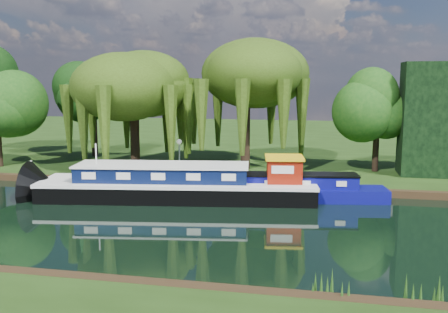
# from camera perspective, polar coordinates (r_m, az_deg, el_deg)

# --- Properties ---
(ground) EXTENTS (120.00, 120.00, 0.00)m
(ground) POSITION_cam_1_polar(r_m,az_deg,el_deg) (26.85, -12.55, -7.07)
(ground) COLOR black
(far_bank) EXTENTS (120.00, 52.00, 0.45)m
(far_bank) POSITION_cam_1_polar(r_m,az_deg,el_deg) (58.94, 0.96, 2.01)
(far_bank) COLOR #1A320D
(far_bank) RESTS_ON ground
(dutch_barge) EXTENTS (17.05, 6.11, 3.52)m
(dutch_barge) POSITION_cam_1_polar(r_m,az_deg,el_deg) (30.55, -5.07, -3.26)
(dutch_barge) COLOR black
(dutch_barge) RESTS_ON ground
(narrowboat) EXTENTS (12.18, 3.78, 1.75)m
(narrowboat) POSITION_cam_1_polar(r_m,az_deg,el_deg) (30.48, 7.14, -3.80)
(narrowboat) COLOR #0A0B69
(narrowboat) RESTS_ON ground
(willow_left) EXTENTS (7.02, 7.02, 8.41)m
(willow_left) POSITION_cam_1_polar(r_m,az_deg,el_deg) (38.09, -10.30, 7.65)
(willow_left) COLOR black
(willow_left) RESTS_ON far_bank
(willow_right) EXTENTS (7.37, 7.37, 8.98)m
(willow_right) POSITION_cam_1_polar(r_m,az_deg,el_deg) (37.59, 2.50, 8.45)
(willow_right) COLOR black
(willow_right) RESTS_ON far_bank
(tree_far_mid) EXTENTS (4.65, 4.65, 7.61)m
(tree_far_mid) POSITION_cam_1_polar(r_m,az_deg,el_deg) (45.68, -14.76, 6.62)
(tree_far_mid) COLOR black
(tree_far_mid) RESTS_ON far_bank
(tree_far_right) EXTENTS (4.01, 4.01, 6.56)m
(tree_far_right) POSITION_cam_1_polar(r_m,az_deg,el_deg) (38.42, 17.14, 5.05)
(tree_far_right) COLOR black
(tree_far_right) RESTS_ON far_bank
(conifer_hedge) EXTENTS (6.00, 3.00, 8.00)m
(conifer_hedge) POSITION_cam_1_polar(r_m,az_deg,el_deg) (38.54, 23.96, 3.91)
(conifer_hedge) COLOR black
(conifer_hedge) RESTS_ON far_bank
(lamppost) EXTENTS (0.36, 0.36, 2.56)m
(lamppost) POSITION_cam_1_polar(r_m,az_deg,el_deg) (35.85, -5.13, 1.06)
(lamppost) COLOR silver
(lamppost) RESTS_ON far_bank
(mooring_posts) EXTENTS (19.16, 0.16, 1.00)m
(mooring_posts) POSITION_cam_1_polar(r_m,az_deg,el_deg) (34.42, -7.69, -1.80)
(mooring_posts) COLOR silver
(mooring_posts) RESTS_ON far_bank
(reeds_near) EXTENTS (33.70, 1.50, 1.10)m
(reeds_near) POSITION_cam_1_polar(r_m,az_deg,el_deg) (17.73, -1.87, -13.43)
(reeds_near) COLOR #214412
(reeds_near) RESTS_ON ground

